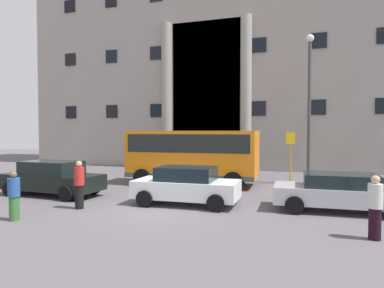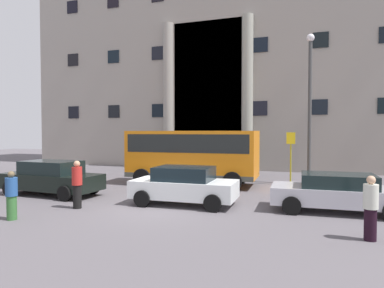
{
  "view_description": "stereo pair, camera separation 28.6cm",
  "coord_description": "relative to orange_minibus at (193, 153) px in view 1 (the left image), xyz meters",
  "views": [
    {
      "loc": [
        5.06,
        -11.55,
        2.77
      ],
      "look_at": [
        -0.74,
        6.17,
        2.1
      ],
      "focal_mm": 32.42,
      "sensor_mm": 36.0,
      "label": 1
    },
    {
      "loc": [
        5.33,
        -11.46,
        2.77
      ],
      "look_at": [
        -0.74,
        6.17,
        2.1
      ],
      "focal_mm": 32.42,
      "sensor_mm": 36.0,
      "label": 2
    }
  ],
  "objects": [
    {
      "name": "scooter_by_planter",
      "position": [
        -7.92,
        -2.27,
        -1.22
      ],
      "size": [
        2.02,
        0.55,
        0.89
      ],
      "rotation": [
        0.0,
        0.0,
        0.03
      ],
      "color": "black",
      "rests_on": "ground_plane"
    },
    {
      "name": "pedestrian_man_crossing",
      "position": [
        -3.08,
        -8.61,
        -0.91
      ],
      "size": [
        0.36,
        0.36,
        1.53
      ],
      "rotation": [
        0.0,
        0.0,
        1.64
      ],
      "color": "#336730",
      "rests_on": "ground_plane"
    },
    {
      "name": "hedge_planter_entrance_right",
      "position": [
        1.67,
        4.67,
        -0.98
      ],
      "size": [
        1.45,
        0.84,
        1.43
      ],
      "color": "slate",
      "rests_on": "ground_plane"
    },
    {
      "name": "orange_minibus",
      "position": [
        0.0,
        0.0,
        0.0
      ],
      "size": [
        6.67,
        2.95,
        2.81
      ],
      "rotation": [
        0.0,
        0.0,
        0.04
      ],
      "color": "orange",
      "rests_on": "ground_plane"
    },
    {
      "name": "pedestrian_child_trailing",
      "position": [
        7.24,
        -7.25,
        -0.84
      ],
      "size": [
        0.36,
        0.36,
        1.66
      ],
      "rotation": [
        0.0,
        0.0,
        5.03
      ],
      "color": "black",
      "rests_on": "ground_plane"
    },
    {
      "name": "office_building_facade",
      "position": [
        0.45,
        11.98,
        8.29
      ],
      "size": [
        34.13,
        9.65,
        19.95
      ],
      "color": "gray",
      "rests_on": "ground_plane"
    },
    {
      "name": "parked_estate_mid",
      "position": [
        1.26,
        -4.71,
        -0.94
      ],
      "size": [
        3.96,
        2.04,
        1.44
      ],
      "rotation": [
        0.0,
        0.0,
        0.02
      ],
      "color": "white",
      "rests_on": "ground_plane"
    },
    {
      "name": "pedestrian_man_red_shirt",
      "position": [
        -2.17,
        -6.57,
        -0.8
      ],
      "size": [
        0.36,
        0.36,
        1.72
      ],
      "rotation": [
        0.0,
        0.0,
        3.82
      ],
      "color": "black",
      "rests_on": "ground_plane"
    },
    {
      "name": "parked_sedan_second",
      "position": [
        6.68,
        -4.13,
        -0.99
      ],
      "size": [
        4.47,
        2.12,
        1.32
      ],
      "rotation": [
        0.0,
        0.0,
        0.03
      ],
      "color": "#B7B5BE",
      "rests_on": "ground_plane"
    },
    {
      "name": "ground_plane",
      "position": [
        0.46,
        -5.5,
        -1.73
      ],
      "size": [
        80.0,
        64.0,
        0.12
      ],
      "primitive_type": "cube",
      "color": "#5A555A"
    },
    {
      "name": "bus_stop_sign",
      "position": [
        4.81,
        1.55,
        0.01
      ],
      "size": [
        0.44,
        0.08,
        2.73
      ],
      "color": "#9D981E",
      "rests_on": "ground_plane"
    },
    {
      "name": "hedge_planter_east",
      "position": [
        -4.86,
        5.03,
        -1.01
      ],
      "size": [
        1.92,
        0.73,
        1.38
      ],
      "color": "slate",
      "rests_on": "ground_plane"
    },
    {
      "name": "white_taxi_kerbside",
      "position": [
        -4.92,
        -4.72,
        -0.92
      ],
      "size": [
        4.58,
        2.16,
        1.49
      ],
      "rotation": [
        0.0,
        0.0,
        -0.06
      ],
      "color": "black",
      "rests_on": "ground_plane"
    },
    {
      "name": "lamppost_plaza_centre",
      "position": [
        5.7,
        2.09,
        2.86
      ],
      "size": [
        0.4,
        0.4,
        7.81
      ],
      "color": "#3D3E3E",
      "rests_on": "ground_plane"
    }
  ]
}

